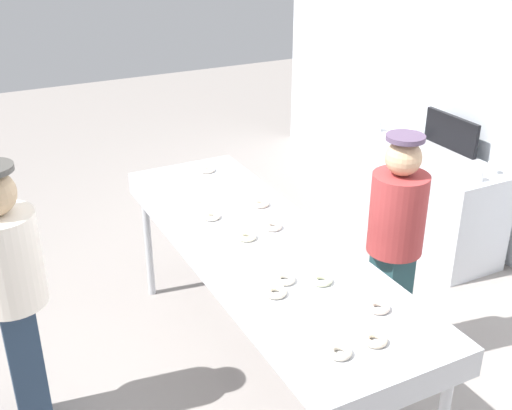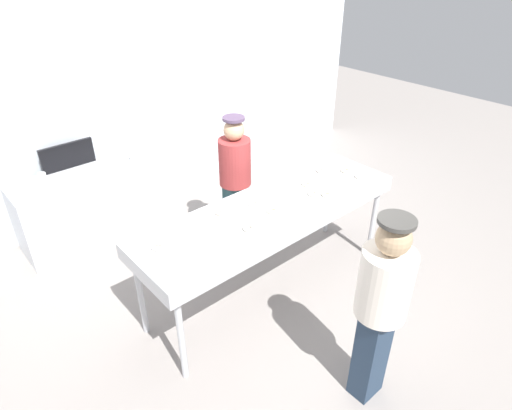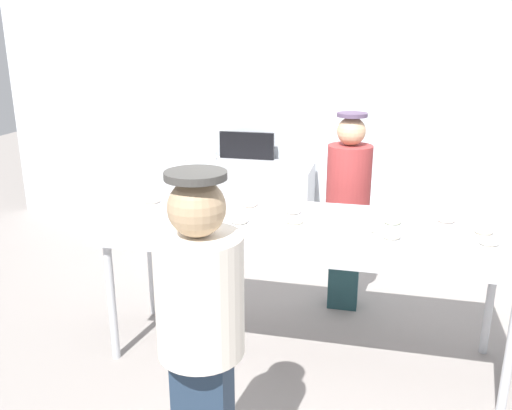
# 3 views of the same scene
# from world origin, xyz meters

# --- Properties ---
(ground_plane) EXTENTS (16.00, 16.00, 0.00)m
(ground_plane) POSITION_xyz_m (0.00, 0.00, 0.00)
(ground_plane) COLOR gray
(back_wall) EXTENTS (8.00, 0.12, 3.13)m
(back_wall) POSITION_xyz_m (0.00, 2.59, 1.56)
(back_wall) COLOR silver
(back_wall) RESTS_ON ground
(fryer_conveyor) EXTENTS (2.72, 0.82, 1.02)m
(fryer_conveyor) POSITION_xyz_m (0.00, 0.00, 0.94)
(fryer_conveyor) COLOR #B7BABF
(fryer_conveyor) RESTS_ON ground
(sugar_donut_0) EXTENTS (0.15, 0.15, 0.03)m
(sugar_donut_0) POSITION_xyz_m (1.10, 0.00, 1.03)
(sugar_donut_0) COLOR #F9E2C2
(sugar_donut_0) RESTS_ON fryer_conveyor
(sugar_donut_1) EXTENTS (0.16, 0.16, 0.03)m
(sugar_donut_1) POSITION_xyz_m (0.56, 0.06, 1.03)
(sugar_donut_1) COLOR #ECF1C3
(sugar_donut_1) RESTS_ON fryer_conveyor
(sugar_donut_2) EXTENTS (0.14, 0.14, 0.03)m
(sugar_donut_2) POSITION_xyz_m (-0.10, 0.12, 1.03)
(sugar_donut_2) COLOR #F1E0D0
(sugar_donut_2) RESTS_ON fryer_conveyor
(sugar_donut_3) EXTENTS (0.16, 0.16, 0.03)m
(sugar_donut_3) POSITION_xyz_m (-1.13, 0.13, 1.03)
(sugar_donut_3) COLOR #F4E3CE
(sugar_donut_3) RESTS_ON fryer_conveyor
(sugar_donut_4) EXTENTS (0.12, 0.12, 0.03)m
(sugar_donut_4) POSITION_xyz_m (-0.06, -0.08, 1.03)
(sugar_donut_4) COLOR #F8EFCB
(sugar_donut_4) RESTS_ON fryer_conveyor
(sugar_donut_5) EXTENTS (0.16, 0.16, 0.03)m
(sugar_donut_5) POSITION_xyz_m (1.09, -0.19, 1.03)
(sugar_donut_5) COLOR white
(sugar_donut_5) RESTS_ON fryer_conveyor
(sugar_donut_6) EXTENTS (0.15, 0.15, 0.03)m
(sugar_donut_6) POSITION_xyz_m (0.55, -0.21, 1.03)
(sugar_donut_6) COLOR #F3E7CD
(sugar_donut_6) RESTS_ON fryer_conveyor
(sugar_donut_7) EXTENTS (0.12, 0.12, 0.03)m
(sugar_donut_7) POSITION_xyz_m (-0.40, -0.16, 1.03)
(sugar_donut_7) COLOR white
(sugar_donut_7) RESTS_ON fryer_conveyor
(sugar_donut_8) EXTENTS (0.14, 0.14, 0.03)m
(sugar_donut_8) POSITION_xyz_m (0.46, -0.11, 1.03)
(sugar_donut_8) COLOR white
(sugar_donut_8) RESTS_ON fryer_conveyor
(sugar_donut_9) EXTENTS (0.13, 0.13, 0.03)m
(sugar_donut_9) POSITION_xyz_m (-0.43, 0.21, 1.03)
(sugar_donut_9) COLOR #FCE0C5
(sugar_donut_9) RESTS_ON fryer_conveyor
(sugar_donut_10) EXTENTS (0.12, 0.12, 0.03)m
(sugar_donut_10) POSITION_xyz_m (0.89, 0.17, 1.03)
(sugar_donut_10) COLOR #FAE0CC
(sugar_donut_10) RESTS_ON fryer_conveyor
(worker_baker) EXTENTS (0.35, 0.35, 1.61)m
(worker_baker) POSITION_xyz_m (0.23, 0.81, 0.92)
(worker_baker) COLOR #1E3F44
(worker_baker) RESTS_ON ground
(customer_waiting) EXTENTS (0.37, 0.37, 1.66)m
(customer_waiting) POSITION_xyz_m (-0.24, -1.40, 0.97)
(customer_waiting) COLOR #22344A
(customer_waiting) RESTS_ON ground
(prep_counter) EXTENTS (1.53, 0.59, 0.86)m
(prep_counter) POSITION_xyz_m (-1.00, 2.14, 0.43)
(prep_counter) COLOR #B7BABF
(prep_counter) RESTS_ON ground
(paper_cup_0) EXTENTS (0.08, 0.08, 0.10)m
(paper_cup_0) POSITION_xyz_m (-0.40, 2.29, 0.90)
(paper_cup_0) COLOR white
(paper_cup_0) RESTS_ON prep_counter
(paper_cup_1) EXTENTS (0.08, 0.08, 0.10)m
(paper_cup_1) POSITION_xyz_m (-1.67, 2.10, 0.90)
(paper_cup_1) COLOR white
(paper_cup_1) RESTS_ON prep_counter
(paper_cup_2) EXTENTS (0.08, 0.08, 0.10)m
(paper_cup_2) POSITION_xyz_m (-1.35, 2.25, 0.90)
(paper_cup_2) COLOR white
(paper_cup_2) RESTS_ON prep_counter
(paper_cup_3) EXTENTS (0.08, 0.08, 0.10)m
(paper_cup_3) POSITION_xyz_m (-0.34, 2.08, 0.90)
(paper_cup_3) COLOR white
(paper_cup_3) RESTS_ON prep_counter
(menu_display) EXTENTS (0.61, 0.04, 0.30)m
(menu_display) POSITION_xyz_m (-1.00, 2.39, 1.01)
(menu_display) COLOR black
(menu_display) RESTS_ON prep_counter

